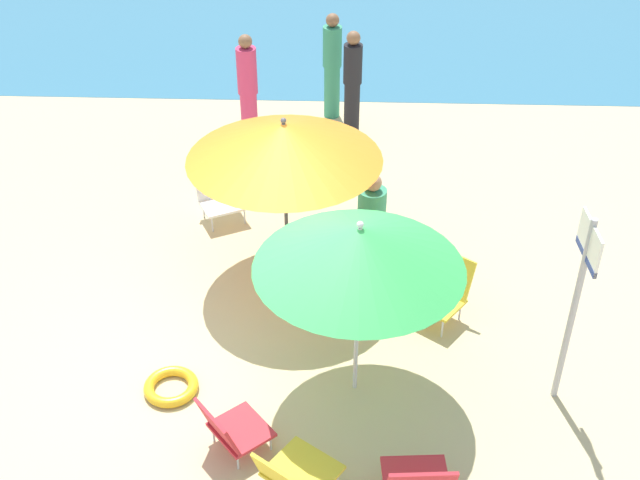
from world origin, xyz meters
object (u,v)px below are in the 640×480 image
Objects in this scene: beach_chair_f at (442,287)px; person_b at (371,210)px; beach_chair_c at (295,474)px; person_c at (248,92)px; umbrella_green at (359,248)px; person_d at (352,83)px; beach_chair_b at (408,260)px; warning_sign at (579,285)px; person_a at (332,66)px; umbrella_orange at (284,141)px; beach_chair_a at (220,196)px; beach_chair_d at (230,428)px; swim_ring at (171,387)px.

beach_chair_f is 0.83× the size of person_b.
beach_chair_c is 6.01m from person_c.
umbrella_green is 5.14m from person_d.
warning_sign is at bearing 130.46° from beach_chair_b.
person_a is at bearing 34.06° from beach_chair_c.
umbrella_orange is 1.61m from person_b.
person_a is (0.39, 3.84, -0.81)m from umbrella_orange.
beach_chair_a is 1.15× the size of beach_chair_b.
person_c reaches higher than beach_chair_b.
person_d is (0.99, 5.88, 0.51)m from beach_chair_d.
beach_chair_b is at bearing 35.09° from beach_chair_a.
umbrella_green is 5.71m from person_a.
umbrella_orange is 2.98× the size of beach_chair_a.
person_d reaches higher than beach_chair_d.
person_a is (-1.24, 4.56, 0.45)m from beach_chair_f.
person_a is at bearing 76.81° from swim_ring.
umbrella_green is 2.13× the size of person_b.
person_d is at bearing 118.28° from beach_chair_a.
beach_chair_a is 0.89× the size of beach_chair_c.
beach_chair_b is at bearing 16.16° from beach_chair_d.
person_a is 5.96m from swim_ring.
beach_chair_b is (2.22, -1.20, -0.01)m from beach_chair_a.
umbrella_green reaches higher than beach_chair_d.
beach_chair_b is 0.30× the size of warning_sign.
beach_chair_d is at bearing -17.36° from beach_chair_a.
umbrella_green is at bearing 4.60° from person_b.
beach_chair_b is 0.38× the size of person_d.
person_b is at bearing 49.09° from beach_chair_a.
umbrella_green is 1.88m from beach_chair_d.
person_d reaches higher than beach_chair_b.
warning_sign is (3.33, -4.65, 0.46)m from person_c.
umbrella_green is 1.88m from warning_sign.
beach_chair_b is at bearing 37.39° from person_b.
umbrella_orange is at bearing 43.31° from beach_chair_d.
person_c is at bearing 44.61° from beach_chair_c.
beach_chair_c is 6.94m from person_a.
warning_sign is at bearing 24.12° from beach_chair_a.
person_b is (0.93, 0.57, -1.18)m from umbrella_orange.
umbrella_green is 3.54m from beach_chair_a.
umbrella_green reaches higher than swim_ring.
person_c is 3.22× the size of swim_ring.
beach_chair_b is at bearing 167.26° from person_c.
beach_chair_b is 0.81× the size of beach_chair_f.
person_c is (-2.36, 3.54, 0.48)m from beach_chair_f.
beach_chair_d is at bearing 137.21° from person_c.
beach_chair_c is 0.46× the size of person_c.
beach_chair_d is 0.42× the size of person_c.
swim_ring is at bearing -28.45° from person_b.
person_a reaches higher than beach_chair_a.
beach_chair_c is (1.17, -4.12, 0.02)m from beach_chair_a.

